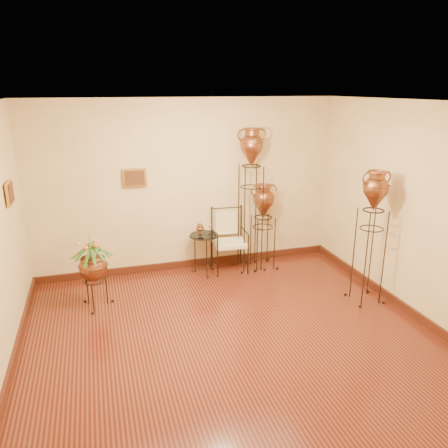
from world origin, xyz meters
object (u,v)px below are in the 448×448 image
object	(u,v)px
amphora_mid	(371,237)
planter_urn	(93,264)
amphora_tall	(251,199)
armchair	(230,241)
side_table	(204,253)

from	to	relation	value
amphora_mid	planter_urn	bearing A→B (deg)	166.12
amphora_tall	amphora_mid	xyz separation A→B (m)	(1.19, -1.59, -0.24)
amphora_mid	armchair	bearing A→B (deg)	134.20
amphora_tall	amphora_mid	bearing A→B (deg)	-53.13
side_table	armchair	bearing A→B (deg)	-0.11
amphora_mid	side_table	xyz separation A→B (m)	(-1.98, 1.59, -0.62)
armchair	side_table	bearing A→B (deg)	-176.09
amphora_tall	armchair	world-z (taller)	amphora_tall
planter_urn	amphora_mid	bearing A→B (deg)	-13.88
amphora_tall	side_table	distance (m)	1.16
amphora_tall	amphora_mid	distance (m)	2.00
amphora_tall	side_table	bearing A→B (deg)	179.94
armchair	amphora_mid	bearing A→B (deg)	-41.79
amphora_tall	armchair	distance (m)	0.77
amphora_tall	planter_urn	bearing A→B (deg)	-165.13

